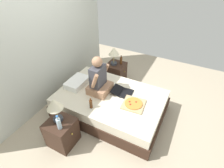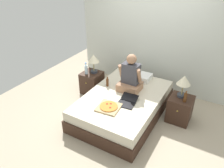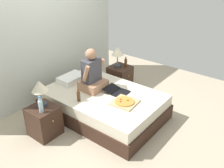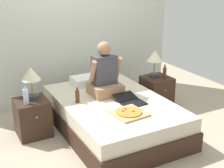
{
  "view_description": "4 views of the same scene",
  "coord_description": "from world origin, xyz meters",
  "px_view_note": "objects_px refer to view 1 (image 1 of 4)",
  "views": [
    {
      "loc": [
        -2.33,
        -1.25,
        2.74
      ],
      "look_at": [
        0.13,
        0.03,
        0.64
      ],
      "focal_mm": 28.0,
      "sensor_mm": 36.0,
      "label": 1
    },
    {
      "loc": [
        1.62,
        -3.27,
        2.84
      ],
      "look_at": [
        -0.14,
        -0.23,
        0.8
      ],
      "focal_mm": 35.0,
      "sensor_mm": 36.0,
      "label": 2
    },
    {
      "loc": [
        -3.0,
        -2.56,
        2.68
      ],
      "look_at": [
        0.01,
        -0.2,
        0.7
      ],
      "focal_mm": 40.0,
      "sensor_mm": 36.0,
      "label": 3
    },
    {
      "loc": [
        -1.92,
        -3.57,
        2.15
      ],
      "look_at": [
        -0.03,
        -0.04,
        0.72
      ],
      "focal_mm": 50.0,
      "sensor_mm": 36.0,
      "label": 4
    }
  ],
  "objects_px": {
    "lamp_on_right_nightstand": "(114,52)",
    "pizza_box": "(134,104)",
    "bed": "(110,104)",
    "laptop": "(123,92)",
    "beer_bottle": "(121,60)",
    "water_bottle": "(59,123)",
    "person_seated": "(99,80)",
    "lamp_on_left_nightstand": "(55,106)",
    "nightstand_left": "(62,132)",
    "nightstand_right": "(116,73)",
    "beer_bottle_on_bed": "(91,104)"
  },
  "relations": [
    {
      "from": "lamp_on_left_nightstand",
      "to": "water_bottle",
      "type": "bearing_deg",
      "value": -130.6
    },
    {
      "from": "lamp_on_left_nightstand",
      "to": "person_seated",
      "type": "height_order",
      "value": "person_seated"
    },
    {
      "from": "water_bottle",
      "to": "nightstand_right",
      "type": "bearing_deg",
      "value": 2.37
    },
    {
      "from": "laptop",
      "to": "beer_bottle_on_bed",
      "type": "distance_m",
      "value": 0.74
    },
    {
      "from": "nightstand_left",
      "to": "laptop",
      "type": "distance_m",
      "value": 1.38
    },
    {
      "from": "lamp_on_left_nightstand",
      "to": "lamp_on_right_nightstand",
      "type": "bearing_deg",
      "value": 0.0
    },
    {
      "from": "lamp_on_right_nightstand",
      "to": "person_seated",
      "type": "height_order",
      "value": "person_seated"
    },
    {
      "from": "bed",
      "to": "pizza_box",
      "type": "xyz_separation_m",
      "value": [
        -0.04,
        -0.51,
        0.25
      ]
    },
    {
      "from": "lamp_on_right_nightstand",
      "to": "pizza_box",
      "type": "relative_size",
      "value": 1.03
    },
    {
      "from": "nightstand_left",
      "to": "nightstand_right",
      "type": "xyz_separation_m",
      "value": [
        2.09,
        0.0,
        0.0
      ]
    },
    {
      "from": "water_bottle",
      "to": "beer_bottle",
      "type": "height_order",
      "value": "water_bottle"
    },
    {
      "from": "water_bottle",
      "to": "beer_bottle",
      "type": "relative_size",
      "value": 1.2
    },
    {
      "from": "nightstand_left",
      "to": "beer_bottle_on_bed",
      "type": "relative_size",
      "value": 2.35
    },
    {
      "from": "pizza_box",
      "to": "beer_bottle_on_bed",
      "type": "distance_m",
      "value": 0.79
    },
    {
      "from": "nightstand_left",
      "to": "nightstand_right",
      "type": "distance_m",
      "value": 2.09
    },
    {
      "from": "lamp_on_right_nightstand",
      "to": "pizza_box",
      "type": "bearing_deg",
      "value": -138.05
    },
    {
      "from": "beer_bottle_on_bed",
      "to": "lamp_on_right_nightstand",
      "type": "bearing_deg",
      "value": 11.19
    },
    {
      "from": "bed",
      "to": "nightstand_left",
      "type": "relative_size",
      "value": 4.13
    },
    {
      "from": "nightstand_left",
      "to": "pizza_box",
      "type": "relative_size",
      "value": 1.19
    },
    {
      "from": "nightstand_left",
      "to": "beer_bottle",
      "type": "xyz_separation_m",
      "value": [
        2.16,
        -0.1,
        0.35
      ]
    },
    {
      "from": "laptop",
      "to": "beer_bottle",
      "type": "bearing_deg",
      "value": 27.85
    },
    {
      "from": "nightstand_left",
      "to": "nightstand_right",
      "type": "relative_size",
      "value": 1.0
    },
    {
      "from": "person_seated",
      "to": "beer_bottle",
      "type": "bearing_deg",
      "value": 1.71
    },
    {
      "from": "laptop",
      "to": "person_seated",
      "type": "bearing_deg",
      "value": 109.68
    },
    {
      "from": "nightstand_right",
      "to": "water_bottle",
      "type": "bearing_deg",
      "value": -177.63
    },
    {
      "from": "water_bottle",
      "to": "beer_bottle_on_bed",
      "type": "distance_m",
      "value": 0.68
    },
    {
      "from": "pizza_box",
      "to": "nightstand_right",
      "type": "bearing_deg",
      "value": 39.63
    },
    {
      "from": "lamp_on_right_nightstand",
      "to": "beer_bottle_on_bed",
      "type": "bearing_deg",
      "value": -168.81
    },
    {
      "from": "laptop",
      "to": "lamp_on_right_nightstand",
      "type": "bearing_deg",
      "value": 37.58
    },
    {
      "from": "lamp_on_right_nightstand",
      "to": "beer_bottle",
      "type": "relative_size",
      "value": 1.96
    },
    {
      "from": "water_bottle",
      "to": "person_seated",
      "type": "distance_m",
      "value": 1.14
    },
    {
      "from": "water_bottle",
      "to": "person_seated",
      "type": "xyz_separation_m",
      "value": [
        1.14,
        -0.04,
        0.12
      ]
    },
    {
      "from": "bed",
      "to": "person_seated",
      "type": "relative_size",
      "value": 2.74
    },
    {
      "from": "bed",
      "to": "laptop",
      "type": "distance_m",
      "value": 0.37
    },
    {
      "from": "beer_bottle",
      "to": "person_seated",
      "type": "relative_size",
      "value": 0.29
    },
    {
      "from": "bed",
      "to": "beer_bottle",
      "type": "height_order",
      "value": "beer_bottle"
    },
    {
      "from": "bed",
      "to": "beer_bottle_on_bed",
      "type": "bearing_deg",
      "value": 162.61
    },
    {
      "from": "nightstand_right",
      "to": "laptop",
      "type": "distance_m",
      "value": 1.08
    },
    {
      "from": "lamp_on_right_nightstand",
      "to": "beer_bottle",
      "type": "bearing_deg",
      "value": -56.31
    },
    {
      "from": "laptop",
      "to": "pizza_box",
      "type": "relative_size",
      "value": 1.01
    },
    {
      "from": "lamp_on_left_nightstand",
      "to": "beer_bottle",
      "type": "bearing_deg",
      "value": -4.04
    },
    {
      "from": "lamp_on_right_nightstand",
      "to": "laptop",
      "type": "relative_size",
      "value": 1.02
    },
    {
      "from": "nightstand_left",
      "to": "lamp_on_right_nightstand",
      "type": "relative_size",
      "value": 1.15
    },
    {
      "from": "person_seated",
      "to": "pizza_box",
      "type": "distance_m",
      "value": 0.82
    },
    {
      "from": "lamp_on_left_nightstand",
      "to": "laptop",
      "type": "bearing_deg",
      "value": -28.69
    },
    {
      "from": "nightstand_left",
      "to": "lamp_on_left_nightstand",
      "type": "xyz_separation_m",
      "value": [
        0.04,
        0.05,
        0.59
      ]
    },
    {
      "from": "lamp_on_right_nightstand",
      "to": "beer_bottle_on_bed",
      "type": "relative_size",
      "value": 2.05
    },
    {
      "from": "pizza_box",
      "to": "beer_bottle_on_bed",
      "type": "xyz_separation_m",
      "value": [
        -0.42,
        0.66,
        0.07
      ]
    },
    {
      "from": "nightstand_left",
      "to": "person_seated",
      "type": "relative_size",
      "value": 0.66
    },
    {
      "from": "water_bottle",
      "to": "beer_bottle",
      "type": "bearing_deg",
      "value": -0.26
    }
  ]
}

